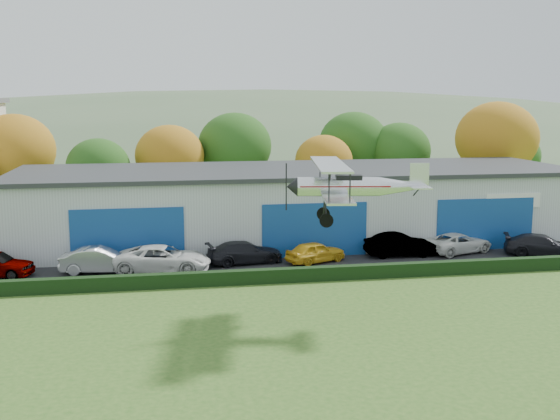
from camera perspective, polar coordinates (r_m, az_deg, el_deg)
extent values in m
plane|color=#2F5B1C|center=(23.61, 3.10, -16.59)|extent=(300.00, 300.00, 0.00)
cube|color=black|center=(43.64, 0.64, -4.33)|extent=(48.00, 9.00, 0.05)
cube|color=black|center=(38.99, 1.96, -5.43)|extent=(46.00, 0.60, 0.80)
cube|color=#B2B7BC|center=(50.28, 1.39, 0.36)|extent=(40.00, 12.00, 5.00)
cube|color=#2D3033|center=(49.94, 1.40, 3.37)|extent=(40.60, 12.60, 0.30)
cube|color=navy|center=(43.50, -12.66, -2.21)|extent=(7.00, 0.12, 3.60)
cube|color=navy|center=(44.58, 2.94, -1.72)|extent=(7.00, 0.12, 3.60)
cube|color=navy|center=(48.68, 16.84, -1.17)|extent=(7.00, 0.12, 3.60)
cylinder|color=#3D2614|center=(62.47, -21.16, 0.63)|extent=(0.36, 0.36, 3.15)
ellipsoid|color=#9B5A13|center=(62.00, -21.40, 4.70)|extent=(6.84, 6.84, 6.16)
cylinder|color=#3D2614|center=(59.58, -14.88, 0.21)|extent=(0.36, 0.36, 2.45)
ellipsoid|color=#1E4C14|center=(59.15, -15.02, 3.53)|extent=(5.32, 5.32, 4.79)
cylinder|color=#3D2614|center=(61.32, -9.15, 0.82)|extent=(0.36, 0.36, 2.80)
ellipsoid|color=#9B5A13|center=(60.87, -9.25, 4.51)|extent=(6.08, 6.08, 5.47)
cylinder|color=#3D2614|center=(63.65, -3.78, 1.39)|extent=(0.36, 0.36, 3.15)
ellipsoid|color=#1E4C14|center=(63.19, -3.82, 5.39)|extent=(6.84, 6.84, 6.16)
cylinder|color=#3D2614|center=(63.13, 3.66, 1.00)|extent=(0.36, 0.36, 2.45)
ellipsoid|color=#9B5A13|center=(62.73, 3.69, 4.14)|extent=(5.32, 5.32, 4.79)
cylinder|color=#3D2614|center=(67.32, 9.89, 1.55)|extent=(0.36, 0.36, 2.80)
ellipsoid|color=#1E4C14|center=(66.92, 9.98, 4.91)|extent=(6.08, 6.08, 5.47)
cylinder|color=#3D2614|center=(66.87, 17.53, 1.51)|extent=(0.36, 0.36, 3.50)
ellipsoid|color=#9B5A13|center=(66.42, 17.74, 5.74)|extent=(7.60, 7.60, 6.84)
cylinder|color=#3D2614|center=(72.32, 18.86, 1.58)|extent=(0.36, 0.36, 2.45)
ellipsoid|color=#1E4C14|center=(71.97, 19.00, 4.31)|extent=(5.32, 5.32, 4.79)
cylinder|color=#3D2614|center=(67.94, 6.14, 1.86)|extent=(0.36, 0.36, 3.15)
ellipsoid|color=#1E4C14|center=(67.52, 6.21, 5.61)|extent=(6.84, 6.84, 6.16)
ellipsoid|color=#4C6642|center=(164.61, -1.29, 0.30)|extent=(320.00, 196.00, 56.00)
ellipsoid|color=#4C6642|center=(187.71, 20.34, 2.53)|extent=(240.00, 126.00, 36.00)
imported|color=silver|center=(41.95, -14.86, -4.10)|extent=(4.80, 2.15, 1.53)
imported|color=silver|center=(41.38, -9.81, -4.06)|extent=(6.08, 3.57, 1.59)
imported|color=black|center=(42.96, -2.98, -3.57)|extent=(5.05, 2.69, 1.39)
imported|color=gold|center=(43.20, 3.00, -3.53)|extent=(4.25, 3.00, 1.34)
imported|color=gray|center=(45.51, 10.06, -2.89)|extent=(4.68, 1.75, 1.53)
imported|color=silver|center=(47.39, 14.77, -2.69)|extent=(5.25, 3.64, 1.33)
imported|color=black|center=(48.19, 21.15, -2.78)|extent=(5.22, 3.73, 1.40)
cylinder|color=silver|center=(32.04, 4.89, 1.97)|extent=(3.92, 1.51, 0.91)
cone|color=silver|center=(32.48, 10.20, 1.96)|extent=(2.33, 1.25, 0.91)
cone|color=black|center=(31.89, 1.01, 1.97)|extent=(0.64, 0.98, 0.91)
cube|color=maroon|center=(32.06, 5.43, 2.06)|extent=(4.32, 1.59, 0.06)
cube|color=black|center=(32.04, 5.80, 2.72)|extent=(1.29, 0.79, 0.25)
cube|color=silver|center=(32.06, 4.53, 1.44)|extent=(2.40, 7.36, 0.10)
cube|color=silver|center=(31.88, 4.20, 3.86)|extent=(2.57, 7.78, 0.10)
cylinder|color=black|center=(29.34, 4.14, 2.06)|extent=(0.07, 0.07, 1.31)
cylinder|color=black|center=(29.44, 5.90, 2.06)|extent=(0.07, 0.07, 1.31)
cylinder|color=black|center=(34.53, 3.38, 3.16)|extent=(0.07, 0.07, 1.31)
cylinder|color=black|center=(34.61, 4.88, 3.15)|extent=(0.07, 0.07, 1.31)
cylinder|color=black|center=(31.57, 4.24, 3.16)|extent=(0.09, 0.22, 0.75)
cylinder|color=black|center=(32.27, 4.13, 3.29)|extent=(0.09, 0.22, 0.75)
cylinder|color=black|center=(31.68, 3.86, 0.34)|extent=(0.18, 0.70, 1.23)
cylinder|color=black|center=(32.53, 3.74, 0.57)|extent=(0.18, 0.70, 1.23)
cylinder|color=black|center=(32.20, 3.79, -0.61)|extent=(0.38, 1.90, 0.07)
cylinder|color=black|center=(31.31, 3.92, -0.89)|extent=(0.66, 0.24, 0.64)
cylinder|color=black|center=(33.09, 3.66, -0.34)|extent=(0.66, 0.24, 0.64)
cylinder|color=black|center=(32.66, 11.41, 1.51)|extent=(0.37, 0.12, 0.42)
cube|color=silver|center=(32.62, 11.42, 2.04)|extent=(1.31, 2.73, 0.06)
cube|color=silver|center=(32.59, 11.63, 2.92)|extent=(0.90, 0.20, 1.11)
cube|color=black|center=(31.88, 0.53, 1.97)|extent=(0.08, 0.13, 2.22)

